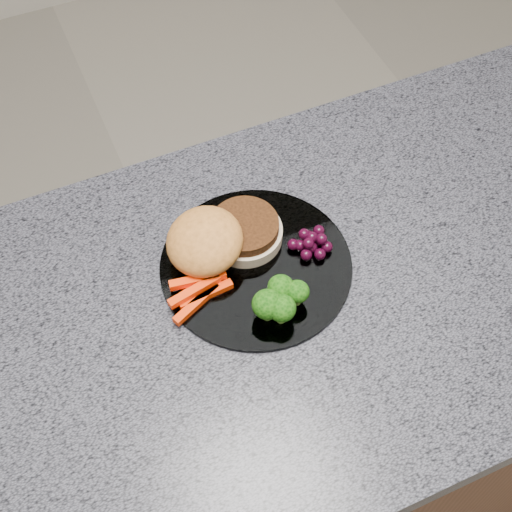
# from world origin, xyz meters

# --- Properties ---
(room) EXTENTS (4.02, 4.02, 2.70)m
(room) POSITION_xyz_m (0.00, 0.00, 1.35)
(room) COLOR gray
(room) RESTS_ON ground
(island_cabinet) EXTENTS (1.20, 0.60, 0.86)m
(island_cabinet) POSITION_xyz_m (0.00, 0.00, 0.43)
(island_cabinet) COLOR #552F1D
(island_cabinet) RESTS_ON ground
(countertop) EXTENTS (1.20, 0.60, 0.04)m
(countertop) POSITION_xyz_m (0.00, 0.00, 0.88)
(countertop) COLOR #54545F
(countertop) RESTS_ON island_cabinet
(plate) EXTENTS (0.26, 0.26, 0.01)m
(plate) POSITION_xyz_m (-0.00, 0.06, 0.90)
(plate) COLOR white
(plate) RESTS_ON countertop
(burger) EXTENTS (0.20, 0.14, 0.06)m
(burger) POSITION_xyz_m (-0.04, 0.10, 0.93)
(burger) COLOR #C5AD8B
(burger) RESTS_ON plate
(carrot_sticks) EXTENTS (0.09, 0.06, 0.02)m
(carrot_sticks) POSITION_xyz_m (-0.09, 0.04, 0.91)
(carrot_sticks) COLOR #FA3404
(carrot_sticks) RESTS_ON plate
(broccoli) EXTENTS (0.08, 0.06, 0.05)m
(broccoli) POSITION_xyz_m (-0.01, -0.02, 0.93)
(broccoli) COLOR olive
(broccoli) RESTS_ON plate
(grape_bunch) EXTENTS (0.06, 0.05, 0.03)m
(grape_bunch) POSITION_xyz_m (0.08, 0.05, 0.92)
(grape_bunch) COLOR black
(grape_bunch) RESTS_ON plate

